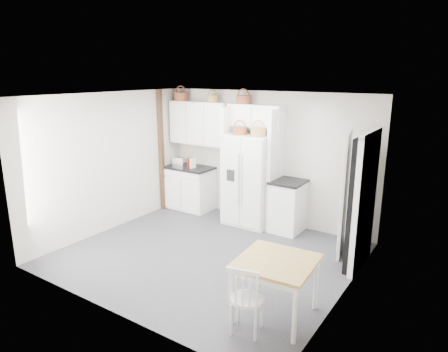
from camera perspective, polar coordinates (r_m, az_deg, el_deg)
The scene contains 27 objects.
floor at distance 6.78m, azimuth -2.33°, elevation -11.14°, with size 4.50×4.50×0.00m, color #2E2F33.
ceiling at distance 6.12m, azimuth -2.58°, elevation 11.37°, with size 4.50×4.50×0.00m, color white.
wall_back at distance 7.98m, azimuth 6.04°, elevation 2.63°, with size 4.50×4.50×0.00m, color beige.
wall_left at distance 7.83m, azimuth -15.89°, elevation 1.92°, with size 4.00×4.00×0.00m, color beige.
wall_right at distance 5.37m, azimuth 17.41°, elevation -3.91°, with size 4.00×4.00×0.00m, color beige.
refrigerator at distance 7.85m, azimuth 3.82°, elevation -0.54°, with size 0.93×0.75×1.80m, color silver.
base_cab_left at distance 8.85m, azimuth -4.82°, elevation -1.79°, with size 0.98×0.62×0.91m, color white.
base_cab_right at distance 7.67m, azimuth 9.12°, elevation -4.38°, with size 0.54×0.65×0.95m, color white.
dining_table at distance 5.12m, azimuth 7.35°, elevation -15.61°, with size 0.90×0.90×0.75m, color brown.
windsor_chair at distance 4.80m, azimuth 3.31°, elevation -17.16°, with size 0.41×0.37×0.84m, color white.
counter_left at distance 8.73m, azimuth -4.89°, elevation 1.22°, with size 1.03×0.66×0.04m, color black.
counter_right at distance 7.52m, azimuth 9.27°, elevation -0.81°, with size 0.58×0.69×0.04m, color black.
toaster at distance 8.90m, azimuth -6.50°, elevation 2.13°, with size 0.24×0.14×0.17m, color silver.
cookbook_red at distance 8.60m, azimuth -4.91°, elevation 1.88°, with size 0.03×0.14×0.21m, color maroon.
cookbook_cream at distance 8.55m, azimuth -4.49°, elevation 1.83°, with size 0.03×0.14×0.22m, color white.
basket_upper_a at distance 8.80m, azimuth -6.16°, elevation 11.22°, with size 0.31×0.31×0.18m, color brown.
basket_upper_c at distance 8.30m, azimuth -1.65°, elevation 10.99°, with size 0.25×0.25×0.14m, color brown.
basket_bridge_a at distance 7.89m, azimuth 2.80°, elevation 10.85°, with size 0.29×0.29×0.16m, color brown.
basket_fridge_a at distance 7.67m, azimuth 2.28°, elevation 6.54°, with size 0.28×0.28×0.15m, color brown.
basket_fridge_b at distance 7.47m, azimuth 4.93°, elevation 6.32°, with size 0.30×0.30×0.16m, color brown.
upper_cabinet at distance 8.54m, azimuth -3.41°, elevation 7.55°, with size 1.40×0.34×0.90m, color white.
bridge_cabinet at distance 7.78m, azimuth 4.62°, elevation 8.51°, with size 1.12×0.34×0.45m, color white.
fridge_panel_left at distance 8.08m, azimuth 0.87°, elevation 1.78°, with size 0.08×0.60×2.30m, color white.
fridge_panel_right at distance 7.60m, azimuth 7.35°, elevation 0.82°, with size 0.08×0.60×2.30m, color white.
trim_post at distance 8.71m, azimuth -8.95°, elevation 3.54°, with size 0.09×0.09×2.60m, color black.
doorway_void at distance 6.40m, azimuth 19.03°, elevation -3.68°, with size 0.18×0.85×2.05m, color black.
door_slab at distance 6.80m, azimuth 16.85°, elevation -2.45°, with size 0.80×0.04×2.05m, color white.
Camera 1 is at (3.61, -4.93, 2.94)m, focal length 32.00 mm.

